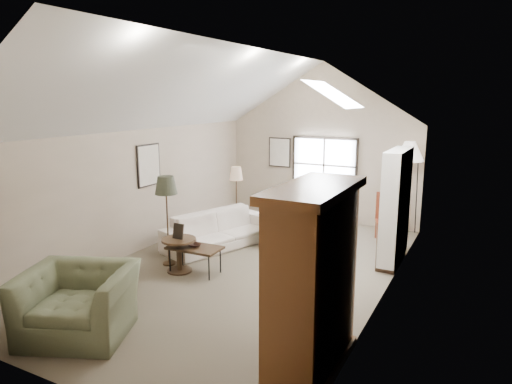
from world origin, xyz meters
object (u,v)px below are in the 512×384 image
at_px(armoire, 312,281).
at_px(armchair_near, 78,302).
at_px(side_chair, 386,217).
at_px(armchair_far, 285,225).
at_px(coffee_table, 195,260).
at_px(sofa, 221,229).
at_px(side_table, 179,255).

distance_m(armoire, armchair_near, 3.20).
height_order(armchair_near, side_chair, side_chair).
height_order(armchair_near, armchair_far, armchair_near).
relative_size(armchair_near, coffee_table, 1.43).
relative_size(armoire, side_chair, 2.05).
bearing_deg(sofa, armchair_near, -156.13).
height_order(sofa, armchair_far, armchair_far).
bearing_deg(armoire, armchair_near, -167.41).
height_order(armoire, coffee_table, armoire).
distance_m(armchair_far, coffee_table, 2.37).
bearing_deg(side_chair, armoire, -106.38).
distance_m(coffee_table, side_table, 0.31).
bearing_deg(armchair_far, armoire, 100.54).
distance_m(sofa, coffee_table, 1.57).
height_order(armchair_near, side_table, armchair_near).
bearing_deg(armchair_far, armchair_near, 61.92).
distance_m(armoire, sofa, 4.78).
relative_size(sofa, armchair_near, 1.81).
xyz_separation_m(sofa, side_table, (0.10, -1.60, -0.05)).
xyz_separation_m(coffee_table, side_chair, (2.66, 3.50, 0.29)).
distance_m(coffee_table, side_chair, 4.41).
xyz_separation_m(sofa, armchair_near, (0.27, -4.04, 0.08)).
height_order(sofa, armchair_near, armchair_near).
bearing_deg(sofa, side_table, -156.35).
bearing_deg(sofa, armchair_far, -38.82).
bearing_deg(armoire, armchair_far, 117.81).
height_order(side_table, side_chair, side_chair).
bearing_deg(armchair_near, side_chair, 42.14).
distance_m(sofa, armchair_far, 1.38).
xyz_separation_m(armoire, armchair_far, (-2.15, 4.07, -0.66)).
distance_m(side_table, side_chair, 4.65).
distance_m(armoire, side_table, 3.76).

